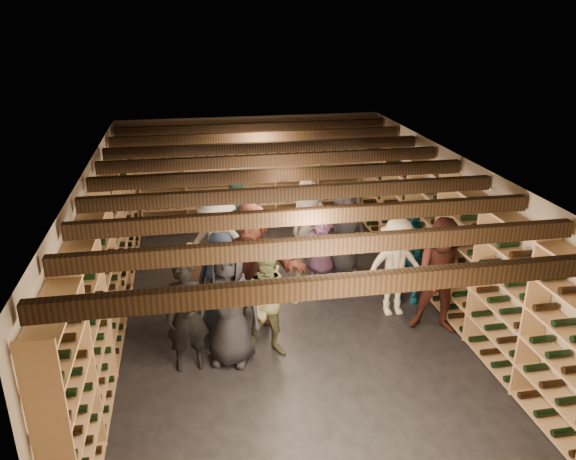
# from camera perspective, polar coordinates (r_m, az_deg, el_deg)

# --- Properties ---
(ground) EXTENTS (8.00, 8.00, 0.00)m
(ground) POSITION_cam_1_polar(r_m,az_deg,el_deg) (8.97, -0.45, -8.39)
(ground) COLOR black
(ground) RESTS_ON ground
(walls) EXTENTS (5.52, 8.02, 2.40)m
(walls) POSITION_cam_1_polar(r_m,az_deg,el_deg) (8.43, -0.48, -1.31)
(walls) COLOR tan
(walls) RESTS_ON ground
(ceiling) EXTENTS (5.50, 8.00, 0.01)m
(ceiling) POSITION_cam_1_polar(r_m,az_deg,el_deg) (8.04, -0.50, 6.59)
(ceiling) COLOR beige
(ceiling) RESTS_ON walls
(ceiling_joists) EXTENTS (5.40, 7.12, 0.18)m
(ceiling_joists) POSITION_cam_1_polar(r_m,az_deg,el_deg) (8.08, -0.50, 5.64)
(ceiling_joists) COLOR black
(ceiling_joists) RESTS_ON ground
(wine_rack_left) EXTENTS (0.32, 7.50, 2.15)m
(wine_rack_left) POSITION_cam_1_polar(r_m,az_deg,el_deg) (8.47, -17.89, -3.23)
(wine_rack_left) COLOR tan
(wine_rack_left) RESTS_ON ground
(wine_rack_right) EXTENTS (0.32, 7.50, 2.15)m
(wine_rack_right) POSITION_cam_1_polar(r_m,az_deg,el_deg) (9.24, 15.43, -0.87)
(wine_rack_right) COLOR tan
(wine_rack_right) RESTS_ON ground
(wine_rack_back) EXTENTS (4.70, 0.30, 2.15)m
(wine_rack_back) POSITION_cam_1_polar(r_m,az_deg,el_deg) (12.05, -3.61, 5.11)
(wine_rack_back) COLOR tan
(wine_rack_back) RESTS_ON ground
(crate_stack_left) EXTENTS (0.58, 0.48, 0.68)m
(crate_stack_left) POSITION_cam_1_polar(r_m,az_deg,el_deg) (9.87, -8.97, -3.52)
(crate_stack_left) COLOR tan
(crate_stack_left) RESTS_ON ground
(crate_stack_right) EXTENTS (0.58, 0.48, 0.51)m
(crate_stack_right) POSITION_cam_1_polar(r_m,az_deg,el_deg) (11.25, 3.06, -0.52)
(crate_stack_right) COLOR tan
(crate_stack_right) RESTS_ON ground
(crate_loose) EXTENTS (0.57, 0.46, 0.17)m
(crate_loose) POSITION_cam_1_polar(r_m,az_deg,el_deg) (10.05, -2.42, -4.39)
(crate_loose) COLOR tan
(crate_loose) RESTS_ON ground
(person_0) EXTENTS (0.98, 0.79, 1.73)m
(person_0) POSITION_cam_1_polar(r_m,az_deg,el_deg) (7.46, -5.99, -7.52)
(person_0) COLOR black
(person_0) RESTS_ON ground
(person_1) EXTENTS (0.59, 0.41, 1.56)m
(person_1) POSITION_cam_1_polar(r_m,az_deg,el_deg) (7.45, -10.18, -8.58)
(person_1) COLOR black
(person_1) RESTS_ON ground
(person_2) EXTENTS (0.83, 0.68, 1.56)m
(person_2) POSITION_cam_1_polar(r_m,az_deg,el_deg) (7.59, -1.83, -7.59)
(person_2) COLOR brown
(person_2) RESTS_ON ground
(person_3) EXTENTS (1.03, 0.61, 1.57)m
(person_3) POSITION_cam_1_polar(r_m,az_deg,el_deg) (8.76, 10.95, -3.77)
(person_3) COLOR #F2E3BC
(person_3) RESTS_ON ground
(person_4) EXTENTS (1.02, 0.73, 1.61)m
(person_4) POSITION_cam_1_polar(r_m,az_deg,el_deg) (9.23, 12.17, -2.41)
(person_4) COLOR #14637A
(person_4) RESTS_ON ground
(person_5) EXTENTS (1.82, 1.17, 1.88)m
(person_5) POSITION_cam_1_polar(r_m,az_deg,el_deg) (8.39, -3.76, -3.42)
(person_5) COLOR brown
(person_5) RESTS_ON ground
(person_6) EXTENTS (0.88, 0.70, 1.58)m
(person_6) POSITION_cam_1_polar(r_m,az_deg,el_deg) (8.16, -6.73, -5.46)
(person_6) COLOR #212E4C
(person_6) RESTS_ON ground
(person_7) EXTENTS (0.73, 0.55, 1.82)m
(person_7) POSITION_cam_1_polar(r_m,az_deg,el_deg) (9.73, 2.16, 0.02)
(person_7) COLOR gray
(person_7) RESTS_ON ground
(person_8) EXTENTS (1.06, 0.96, 1.77)m
(person_8) POSITION_cam_1_polar(r_m,az_deg,el_deg) (8.41, 15.49, -4.59)
(person_8) COLOR #411C16
(person_8) RESTS_ON ground
(person_9) EXTENTS (1.29, 1.00, 1.76)m
(person_9) POSITION_cam_1_polar(r_m,az_deg,el_deg) (9.22, -7.17, -1.58)
(person_9) COLOR beige
(person_9) RESTS_ON ground
(person_10) EXTENTS (1.14, 0.60, 1.86)m
(person_10) POSITION_cam_1_polar(r_m,az_deg,el_deg) (9.66, -5.23, -0.08)
(person_10) COLOR #244538
(person_10) RESTS_ON ground
(person_11) EXTENTS (1.43, 0.72, 1.48)m
(person_11) POSITION_cam_1_polar(r_m,az_deg,el_deg) (9.33, 3.44, -2.09)
(person_11) COLOR #845986
(person_11) RESTS_ON ground
(person_12) EXTENTS (0.92, 0.71, 1.67)m
(person_12) POSITION_cam_1_polar(r_m,az_deg,el_deg) (10.02, 5.74, 0.15)
(person_12) COLOR #313035
(person_12) RESTS_ON ground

